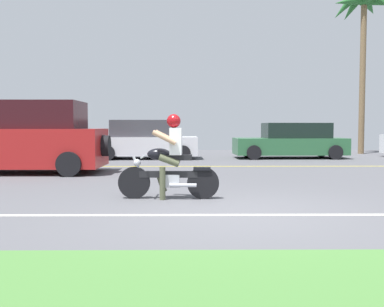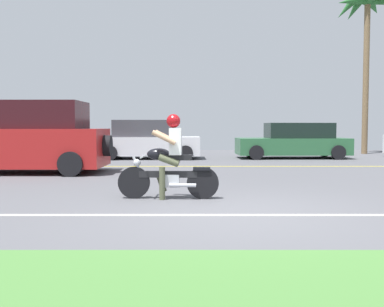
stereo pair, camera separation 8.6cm
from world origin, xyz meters
TOP-DOWN VIEW (x-y plane):
  - ground at (0.00, 3.00)m, footprint 56.00×30.00m
  - lane_line_near at (0.00, -0.14)m, footprint 50.40×0.12m
  - lane_line_far at (0.00, 7.87)m, footprint 50.40×0.12m
  - motorcyclist at (-0.97, 1.37)m, footprint 1.79×0.58m
  - suv_nearby at (-5.33, 5.89)m, footprint 4.97×2.17m
  - parked_car_0 at (-7.54, 13.58)m, footprint 4.14×1.93m
  - parked_car_1 at (-2.32, 11.40)m, footprint 3.98×2.08m
  - parked_car_2 at (3.53, 11.62)m, footprint 4.45×1.99m
  - palm_tree_0 at (7.48, 14.58)m, footprint 3.25×3.20m

SIDE VIEW (x-z plane):
  - ground at x=0.00m, z-range -0.04..0.00m
  - lane_line_near at x=0.00m, z-range 0.00..0.01m
  - lane_line_far at x=0.00m, z-range 0.00..0.01m
  - motorcyclist at x=-0.97m, z-range -0.12..1.38m
  - parked_car_2 at x=3.53m, z-range -0.04..1.38m
  - parked_car_1 at x=-2.32m, z-range -0.05..1.48m
  - parked_car_0 at x=-7.54m, z-range -0.05..1.50m
  - suv_nearby at x=-5.33m, z-range -0.03..1.93m
  - palm_tree_0 at x=7.48m, z-range 2.74..10.52m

